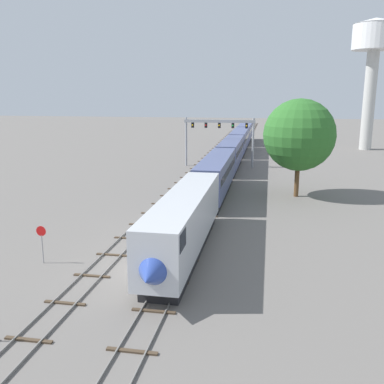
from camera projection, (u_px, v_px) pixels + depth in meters
name	position (u px, v px, depth m)	size (l,w,h in m)	color
ground_plane	(149.00, 269.00, 30.75)	(400.00, 400.00, 0.00)	slate
track_main	(238.00, 155.00, 87.93)	(2.60, 200.00, 0.16)	slate
track_near	(195.00, 171.00, 69.70)	(2.60, 160.00, 0.16)	slate
passenger_train	(231.00, 153.00, 71.60)	(3.04, 99.93, 4.80)	silver
signal_gantry	(219.00, 131.00, 72.54)	(12.10, 0.49, 8.38)	#999BA0
water_tower	(374.00, 48.00, 91.78)	(9.49, 9.49, 28.09)	beige
stop_sign	(42.00, 239.00, 31.36)	(0.76, 0.08, 2.88)	gray
trackside_tree_left	(299.00, 135.00, 50.78)	(8.56, 8.56, 11.80)	brown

